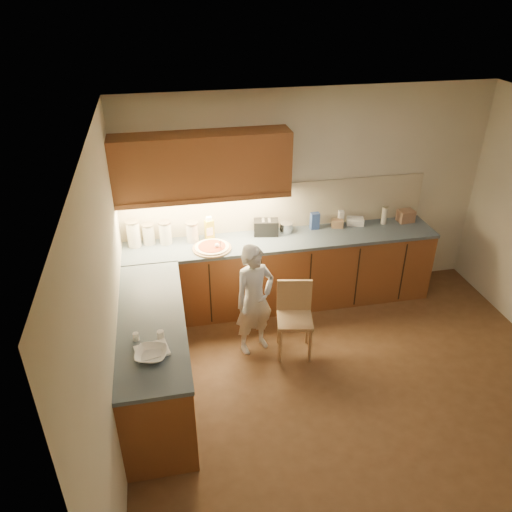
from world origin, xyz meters
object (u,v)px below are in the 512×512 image
at_px(wooden_chair, 294,313).
at_px(oil_jug, 209,229).
at_px(pizza_on_board, 212,248).
at_px(child, 254,300).
at_px(toaster, 266,227).

height_order(wooden_chair, oil_jug, oil_jug).
xyz_separation_m(pizza_on_board, child, (0.35, -0.71, -0.30)).
distance_m(child, toaster, 1.07).
relative_size(pizza_on_board, wooden_chair, 0.53).
height_order(oil_jug, toaster, oil_jug).
distance_m(wooden_chair, toaster, 1.18).
xyz_separation_m(wooden_chair, toaster, (-0.09, 1.05, 0.53)).
distance_m(pizza_on_board, toaster, 0.73).
distance_m(pizza_on_board, child, 0.84).
height_order(wooden_chair, toaster, toaster).
distance_m(wooden_chair, oil_jug, 1.42).
xyz_separation_m(oil_jug, toaster, (0.68, 0.01, -0.04)).
bearing_deg(pizza_on_board, child, -63.38).
height_order(pizza_on_board, wooden_chair, pizza_on_board).
relative_size(pizza_on_board, oil_jug, 1.50).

